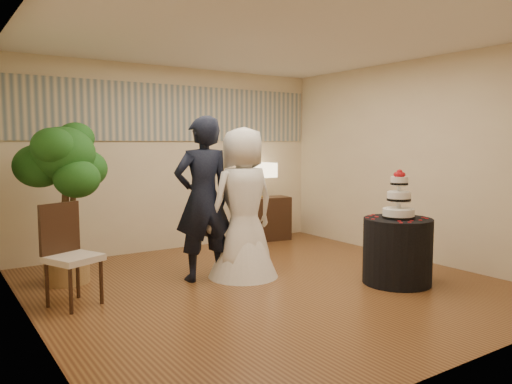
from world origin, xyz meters
TOP-DOWN VIEW (x-y plane):
  - floor at (0.00, 0.00)m, footprint 5.00×5.00m
  - ceiling at (0.00, 0.00)m, footprint 5.00×5.00m
  - wall_back at (0.00, 2.50)m, footprint 5.00×0.06m
  - wall_front at (0.00, -2.50)m, footprint 5.00×0.06m
  - wall_left at (-2.50, 0.00)m, footprint 0.06×5.00m
  - wall_right at (2.50, 0.00)m, footprint 0.06×5.00m
  - mural_border at (0.00, 2.48)m, footprint 4.90×0.02m
  - groom at (-0.50, 0.64)m, footprint 0.75×0.52m
  - bride at (-0.03, 0.49)m, footprint 0.94×0.91m
  - cake_table at (1.31, -0.77)m, footprint 0.93×0.93m
  - wedding_cake at (1.31, -0.77)m, footprint 0.37×0.37m
  - console at (1.49, 2.25)m, footprint 0.93×0.51m
  - table_lamp at (1.49, 2.25)m, footprint 0.33×0.33m
  - ficus_tree at (-1.91, 1.41)m, footprint 0.99×0.99m
  - side_chair at (-2.04, 0.50)m, footprint 0.63×0.64m

SIDE VIEW (x-z plane):
  - floor at x=0.00m, z-range 0.00..0.00m
  - console at x=1.49m, z-range 0.00..0.73m
  - cake_table at x=1.31m, z-range 0.00..0.77m
  - side_chair at x=-2.04m, z-range 0.00..1.04m
  - bride at x=-0.03m, z-range 0.00..1.84m
  - ficus_tree at x=-1.91m, z-range 0.00..1.93m
  - groom at x=-0.50m, z-range 0.00..1.96m
  - table_lamp at x=1.49m, z-range 0.73..1.31m
  - wedding_cake at x=1.31m, z-range 0.77..1.34m
  - wall_back at x=0.00m, z-range 0.00..2.80m
  - wall_front at x=0.00m, z-range 0.00..2.80m
  - wall_left at x=-2.50m, z-range 0.00..2.80m
  - wall_right at x=2.50m, z-range 0.00..2.80m
  - mural_border at x=0.00m, z-range 1.68..2.52m
  - ceiling at x=0.00m, z-range 2.80..2.80m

